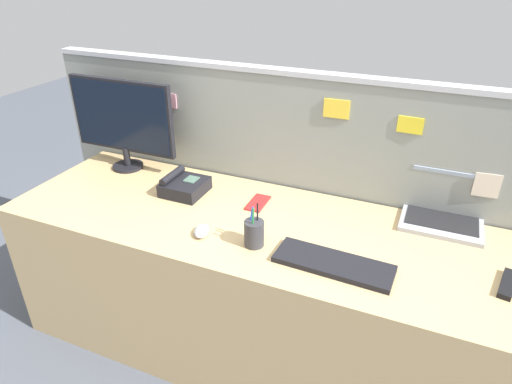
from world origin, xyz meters
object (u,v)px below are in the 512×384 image
at_px(laptop, 444,209).
at_px(cell_phone_red_case, 258,203).
at_px(desk_phone, 184,186).
at_px(computer_mouse_right_hand, 201,231).
at_px(pen_cup, 254,233).
at_px(desktop_monitor, 122,119).
at_px(keyboard_main, 333,264).
at_px(tv_remote, 508,284).

xyz_separation_m(laptop, cell_phone_red_case, (-0.79, -0.19, -0.05)).
xyz_separation_m(desk_phone, computer_mouse_right_hand, (0.26, -0.29, -0.02)).
relative_size(pen_cup, cell_phone_red_case, 1.16).
bearing_deg(desktop_monitor, keyboard_main, -18.51).
bearing_deg(laptop, computer_mouse_right_hand, -150.52).
bearing_deg(desk_phone, desktop_monitor, 162.58).
xyz_separation_m(keyboard_main, computer_mouse_right_hand, (-0.56, -0.01, 0.01)).
distance_m(laptop, cell_phone_red_case, 0.82).
bearing_deg(pen_cup, laptop, 36.23).
bearing_deg(laptop, pen_cup, -143.77).
bearing_deg(desktop_monitor, tv_remote, -8.93).
relative_size(keyboard_main, cell_phone_red_case, 2.84).
bearing_deg(tv_remote, desktop_monitor, -177.89).
distance_m(desk_phone, cell_phone_red_case, 0.38).
xyz_separation_m(computer_mouse_right_hand, pen_cup, (0.23, 0.02, 0.04)).
height_order(laptop, pen_cup, laptop).
distance_m(pen_cup, tv_remote, 0.93).
bearing_deg(cell_phone_red_case, keyboard_main, -36.96).
bearing_deg(desktop_monitor, desk_phone, -17.42).
distance_m(computer_mouse_right_hand, tv_remote, 1.16).
bearing_deg(desk_phone, cell_phone_red_case, 6.00).
relative_size(desktop_monitor, cell_phone_red_case, 3.84).
xyz_separation_m(desktop_monitor, pen_cup, (0.92, -0.41, -0.22)).
relative_size(keyboard_main, pen_cup, 2.45).
distance_m(laptop, computer_mouse_right_hand, 1.05).
relative_size(laptop, cell_phone_red_case, 2.14).
distance_m(desktop_monitor, cell_phone_red_case, 0.85).
relative_size(desktop_monitor, tv_remote, 3.51).
bearing_deg(desktop_monitor, laptop, 3.27).
relative_size(laptop, pen_cup, 1.85).
bearing_deg(keyboard_main, desk_phone, 163.27).
bearing_deg(desk_phone, computer_mouse_right_hand, -48.25).
xyz_separation_m(cell_phone_red_case, tv_remote, (1.03, -0.19, 0.01)).
relative_size(keyboard_main, tv_remote, 2.60).
relative_size(desk_phone, computer_mouse_right_hand, 1.97).
xyz_separation_m(desktop_monitor, computer_mouse_right_hand, (0.69, -0.42, -0.26)).
relative_size(laptop, tv_remote, 1.96).
xyz_separation_m(pen_cup, tv_remote, (0.92, 0.12, -0.05)).
bearing_deg(computer_mouse_right_hand, cell_phone_red_case, 50.51).
distance_m(desktop_monitor, tv_remote, 1.88).
relative_size(computer_mouse_right_hand, pen_cup, 0.55).
bearing_deg(pen_cup, tv_remote, 7.36).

